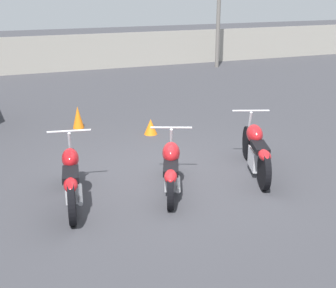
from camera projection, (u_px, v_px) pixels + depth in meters
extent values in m
plane|color=#38383D|center=(165.00, 176.00, 8.44)|extent=(60.00, 60.00, 0.00)
cube|color=#9E998E|center=(60.00, 54.00, 18.20)|extent=(40.00, 0.04, 1.41)
cylinder|color=black|center=(72.00, 167.00, 7.96)|extent=(0.22, 0.66, 0.65)
cylinder|color=black|center=(72.00, 203.00, 6.67)|extent=(0.22, 0.66, 0.65)
cube|color=silver|center=(72.00, 187.00, 7.26)|extent=(0.29, 0.53, 0.36)
ellipsoid|color=#AD1419|center=(70.00, 158.00, 7.36)|extent=(0.35, 0.52, 0.31)
cube|color=black|center=(71.00, 174.00, 6.94)|extent=(0.33, 0.57, 0.10)
ellipsoid|color=#AD1419|center=(71.00, 185.00, 6.63)|extent=(0.28, 0.47, 0.16)
cylinder|color=silver|center=(69.00, 131.00, 7.65)|extent=(0.70, 0.16, 0.04)
cylinder|color=silver|center=(70.00, 150.00, 7.81)|extent=(0.10, 0.26, 0.66)
cylinder|color=silver|center=(80.00, 194.00, 7.18)|extent=(0.19, 0.69, 0.07)
cylinder|color=black|center=(171.00, 160.00, 8.42)|extent=(0.31, 0.56, 0.57)
cylinder|color=black|center=(171.00, 191.00, 7.14)|extent=(0.31, 0.56, 0.57)
cube|color=silver|center=(171.00, 177.00, 7.72)|extent=(0.37, 0.53, 0.31)
ellipsoid|color=red|center=(171.00, 153.00, 7.83)|extent=(0.48, 0.62, 0.35)
cube|color=black|center=(171.00, 168.00, 7.42)|extent=(0.43, 0.59, 0.10)
ellipsoid|color=red|center=(171.00, 176.00, 7.11)|extent=(0.35, 0.48, 0.16)
cylinder|color=silver|center=(171.00, 128.00, 8.12)|extent=(0.68, 0.31, 0.04)
cylinder|color=silver|center=(171.00, 144.00, 8.27)|extent=(0.14, 0.24, 0.62)
cylinder|color=silver|center=(178.00, 184.00, 7.61)|extent=(0.28, 0.55, 0.07)
cylinder|color=black|center=(248.00, 143.00, 9.20)|extent=(0.32, 0.65, 0.65)
cylinder|color=black|center=(264.00, 171.00, 7.81)|extent=(0.32, 0.65, 0.65)
cube|color=silver|center=(256.00, 159.00, 8.45)|extent=(0.37, 0.57, 0.36)
ellipsoid|color=red|center=(255.00, 134.00, 8.56)|extent=(0.45, 0.60, 0.33)
cube|color=black|center=(260.00, 147.00, 8.11)|extent=(0.42, 0.61, 0.10)
ellipsoid|color=red|center=(265.00, 155.00, 7.77)|extent=(0.34, 0.48, 0.16)
cylinder|color=silver|center=(251.00, 111.00, 8.89)|extent=(0.67, 0.28, 0.04)
cylinder|color=silver|center=(249.00, 127.00, 9.04)|extent=(0.14, 0.26, 0.66)
cylinder|color=silver|center=(264.00, 165.00, 8.33)|extent=(0.26, 0.55, 0.07)
cone|color=orange|center=(151.00, 127.00, 10.73)|extent=(0.30, 0.30, 0.36)
cone|color=orange|center=(78.00, 117.00, 11.17)|extent=(0.27, 0.27, 0.53)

